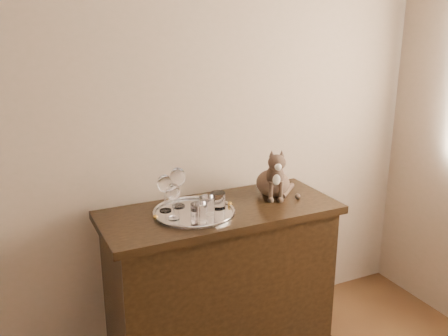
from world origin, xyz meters
The scene contains 10 objects.
wall_back centered at (0.00, 2.25, 1.35)m, with size 4.00×0.10×2.70m, color tan.
sideboard centered at (0.60, 1.94, 0.42)m, with size 1.20×0.50×0.85m, color black, non-canonical shape.
tray centered at (0.46, 1.93, 0.85)m, with size 0.40×0.40×0.01m, color silver.
wine_glass_a centered at (0.34, 2.01, 0.95)m, with size 0.07×0.07×0.19m, color silver, non-canonical shape.
wine_glass_b centered at (0.42, 2.04, 0.96)m, with size 0.08×0.08×0.20m, color silver, non-canonical shape.
wine_glass_c centered at (0.34, 1.91, 0.95)m, with size 0.07×0.07×0.18m, color silver, non-canonical shape.
tumbler_a centered at (0.51, 1.89, 0.90)m, with size 0.08×0.08×0.09m, color silver.
tumbler_b centered at (0.44, 1.82, 0.90)m, with size 0.08×0.08×0.09m, color white.
tumbler_c centered at (0.58, 1.93, 0.90)m, with size 0.07×0.07×0.08m, color white.
cat centered at (0.94, 2.00, 0.99)m, with size 0.27×0.25×0.27m, color brown, non-canonical shape.
Camera 1 is at (-0.38, -0.16, 1.78)m, focal length 40.00 mm.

